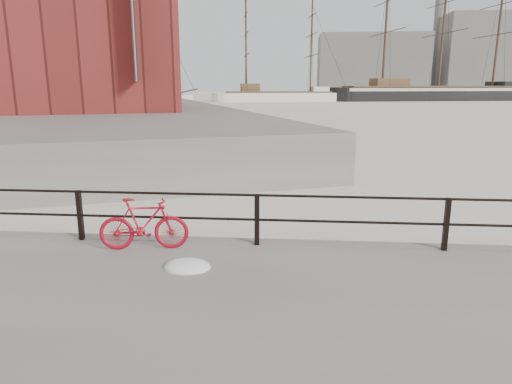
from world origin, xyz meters
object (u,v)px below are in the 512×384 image
(barque_black, at_px, (437,101))
(schooner_left, at_px, (131,105))
(schooner_mid, at_px, (278,101))
(workboat_far, at_px, (88,112))
(bicycle, at_px, (144,224))
(workboat_near, at_px, (6,128))

(barque_black, height_order, schooner_left, barque_black)
(schooner_mid, relative_size, schooner_left, 1.33)
(schooner_mid, xyz_separation_m, workboat_far, (-22.65, -36.56, 0.00))
(schooner_mid, bearing_deg, schooner_left, -151.55)
(bicycle, height_order, workboat_far, workboat_far)
(bicycle, relative_size, workboat_near, 0.15)
(bicycle, xyz_separation_m, barque_black, (32.45, 93.12, -0.84))
(schooner_mid, distance_m, schooner_left, 30.15)
(bicycle, bearing_deg, schooner_mid, 81.33)
(schooner_mid, xyz_separation_m, schooner_left, (-23.36, -19.06, 0.00))
(schooner_mid, height_order, workboat_near, schooner_mid)
(bicycle, relative_size, workboat_far, 0.14)
(barque_black, height_order, schooner_mid, barque_black)
(schooner_mid, relative_size, workboat_far, 2.47)
(barque_black, height_order, workboat_near, barque_black)
(barque_black, distance_m, schooner_mid, 34.17)
(schooner_mid, bearing_deg, workboat_near, -119.10)
(workboat_near, bearing_deg, bicycle, -55.15)
(barque_black, relative_size, schooner_left, 2.53)
(bicycle, height_order, workboat_near, workboat_near)
(schooner_left, bearing_deg, workboat_near, -105.39)
(schooner_left, bearing_deg, barque_black, 4.43)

